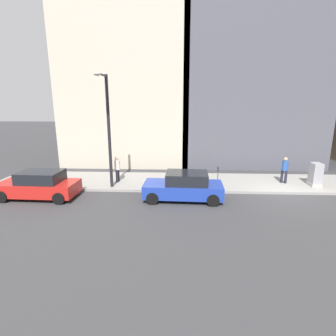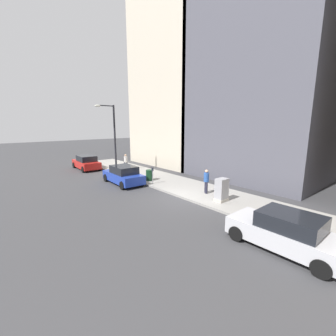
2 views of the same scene
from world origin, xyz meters
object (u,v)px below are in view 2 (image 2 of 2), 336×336
at_px(trash_bin, 149,175).
at_px(pedestrian_near_meter, 206,180).
at_px(parked_car_red, 86,163).
at_px(office_block_center, 274,21).
at_px(streetlamp, 112,133).
at_px(parking_meter, 153,174).
at_px(utility_box, 222,190).
at_px(pedestrian_midblock, 126,161).
at_px(parked_car_silver, 285,232).
at_px(parked_car_blue, 123,175).
at_px(office_tower_right, 186,64).

distance_m(trash_bin, pedestrian_near_meter, 5.56).
height_order(parked_car_red, office_block_center, office_block_center).
bearing_deg(streetlamp, office_block_center, -42.52).
bearing_deg(parked_car_red, parking_meter, -79.09).
xyz_separation_m(utility_box, streetlamp, (-1.02, 12.43, 3.17)).
bearing_deg(pedestrian_midblock, utility_box, -84.30).
bearing_deg(parked_car_silver, office_block_center, 30.52).
relative_size(utility_box, trash_bin, 1.59).
bearing_deg(utility_box, streetlamp, 94.68).
distance_m(parked_car_blue, parking_meter, 2.52).
bearing_deg(parked_car_red, office_block_center, -46.01).
xyz_separation_m(streetlamp, trash_bin, (0.62, -5.29, -3.42)).
relative_size(office_block_center, office_tower_right, 1.13).
bearing_deg(utility_box, office_tower_right, 53.90).
distance_m(parked_car_silver, pedestrian_midblock, 17.33).
distance_m(pedestrian_midblock, office_block_center, 18.55).
xyz_separation_m(utility_box, office_block_center, (9.80, 2.50, 12.79)).
relative_size(parked_car_silver, trash_bin, 4.68).
height_order(parked_car_silver, trash_bin, parked_car_silver).
relative_size(parked_car_silver, office_tower_right, 0.18).
bearing_deg(parked_car_blue, office_block_center, -22.45).
bearing_deg(streetlamp, office_tower_right, 2.14).
xyz_separation_m(parked_car_silver, parked_car_red, (-0.06, 20.81, 0.00)).
bearing_deg(pedestrian_near_meter, parking_meter, 52.00).
bearing_deg(pedestrian_midblock, streetlamp, -178.60).
height_order(parked_car_red, streetlamp, streetlamp).
bearing_deg(pedestrian_midblock, parked_car_red, 133.60).
distance_m(pedestrian_near_meter, pedestrian_midblock, 10.62).
bearing_deg(utility_box, parked_car_blue, 106.29).
bearing_deg(utility_box, office_block_center, 14.33).
relative_size(parking_meter, trash_bin, 1.50).
xyz_separation_m(parked_car_red, trash_bin, (2.06, -8.86, -0.14)).
relative_size(utility_box, office_block_center, 0.05).
relative_size(streetlamp, pedestrian_midblock, 3.92).
bearing_deg(streetlamp, parked_car_red, 112.02).
bearing_deg(pedestrian_midblock, parking_meter, -93.26).
distance_m(utility_box, office_block_center, 16.31).
relative_size(parked_car_silver, parked_car_red, 0.99).
bearing_deg(parking_meter, office_tower_right, 33.55).
bearing_deg(parked_car_red, pedestrian_midblock, -51.71).
xyz_separation_m(pedestrian_near_meter, pedestrian_midblock, (-0.24, 10.62, 0.00)).
bearing_deg(trash_bin, parked_car_red, 103.10).
relative_size(pedestrian_midblock, office_block_center, 0.06).
distance_m(parked_car_silver, parking_meter, 10.99).
height_order(utility_box, office_tower_right, office_tower_right).
bearing_deg(parked_car_blue, pedestrian_midblock, 60.22).
bearing_deg(pedestrian_near_meter, parked_car_blue, 58.88).
bearing_deg(parked_car_blue, parked_car_silver, -88.08).
xyz_separation_m(parked_car_silver, streetlamp, (1.38, 17.25, 3.28)).
height_order(streetlamp, pedestrian_midblock, streetlamp).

